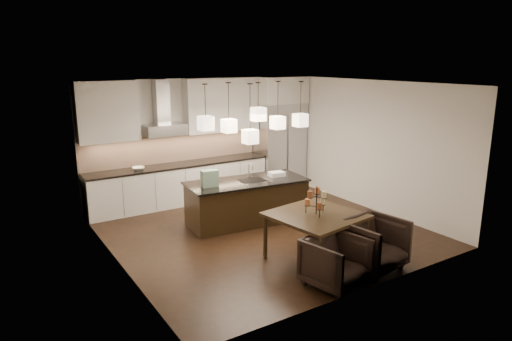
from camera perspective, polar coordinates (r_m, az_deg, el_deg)
floor at (r=8.91m, az=0.70°, el=-7.52°), size 5.50×5.50×0.02m
ceiling at (r=8.31m, az=0.75°, el=10.90°), size 5.50×5.50×0.02m
wall_back at (r=10.87m, az=-7.29°, el=4.01°), size 5.50×0.02×2.80m
wall_front at (r=6.44m, az=14.31°, el=-3.15°), size 5.50×0.02×2.80m
wall_left at (r=7.40m, az=-17.47°, el=-1.18°), size 0.02×5.50×2.80m
wall_right at (r=10.24m, az=13.77°, el=3.12°), size 0.02×5.50×2.80m
refrigerator at (r=11.65m, az=2.96°, el=3.13°), size 1.20×0.72×2.15m
fridge_panel at (r=11.47m, az=3.04°, el=10.02°), size 1.26×0.72×0.65m
lower_cabinets at (r=10.53m, az=-9.43°, el=-1.74°), size 4.21×0.62×0.88m
countertop at (r=10.42m, az=-9.53°, el=0.70°), size 4.21×0.66×0.04m
backsplash at (r=10.62m, az=-10.24°, el=2.77°), size 4.21×0.02×0.63m
upper_cab_left at (r=9.88m, az=-18.11°, el=7.00°), size 1.25×0.35×1.25m
upper_cab_right at (r=10.84m, az=-4.31°, el=8.19°), size 1.85×0.35×1.25m
hood_canopy at (r=10.20m, az=-11.38°, el=5.03°), size 0.90×0.52×0.24m
hood_chimney at (r=10.24m, az=-11.76°, el=8.42°), size 0.30×0.28×0.96m
fruit_bowl at (r=10.04m, az=-14.49°, el=0.25°), size 0.31×0.31×0.06m
island_body at (r=9.23m, az=-1.15°, el=-3.97°), size 2.42×1.17×0.82m
island_top at (r=9.11m, az=-1.16°, el=-1.39°), size 2.51×1.25×0.04m
faucet at (r=9.18m, az=-0.89°, el=0.00°), size 0.12×0.23×0.36m
tote_bag at (r=8.69m, az=-5.82°, el=-1.00°), size 0.33×0.20×0.32m
food_container at (r=9.44m, az=2.60°, el=-0.44°), size 0.34×0.26×0.09m
dining_table at (r=7.60m, az=7.42°, el=-8.24°), size 1.49×1.49×0.79m
candelabra at (r=7.38m, az=7.57°, el=-3.71°), size 0.43×0.43×0.46m
candle_a at (r=7.50m, az=8.32°, el=-3.81°), size 0.09×0.09×0.11m
candle_b at (r=7.43m, az=6.45°, el=-3.94°), size 0.09×0.09×0.11m
candle_c at (r=7.27m, az=7.92°, el=-4.39°), size 0.09×0.09×0.11m
candle_d at (r=7.49m, az=7.66°, el=-2.46°), size 0.09×0.09×0.11m
candle_e at (r=7.26m, az=6.76°, el=-2.96°), size 0.09×0.09×0.11m
candle_f at (r=7.28m, az=8.52°, el=-2.99°), size 0.09×0.09×0.11m
armchair_left at (r=6.83m, az=9.92°, el=-11.20°), size 0.94×0.95×0.74m
armchair_right at (r=7.47m, az=14.34°, el=-8.85°), size 0.98×1.01×0.82m
pendant_a at (r=8.39m, az=-6.30°, el=5.88°), size 0.24×0.24×0.26m
pendant_b at (r=8.86m, az=-3.41°, el=5.59°), size 0.24×0.24×0.26m
pendant_c at (r=8.86m, az=0.26°, el=7.05°), size 0.24×0.24×0.26m
pendant_d at (r=9.32m, az=2.72°, el=6.00°), size 0.24×0.24×0.26m
pendant_e at (r=9.33m, az=5.55°, el=6.28°), size 0.24×0.24×0.26m
pendant_f at (r=8.48m, az=-0.74°, el=4.26°), size 0.24×0.24×0.26m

